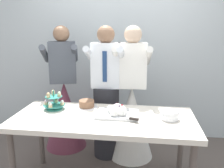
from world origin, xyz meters
TOP-DOWN VIEW (x-y plane):
  - rear_wall at (0.00, 1.37)m, footprint 5.20×0.10m
  - dessert_table at (0.00, 0.00)m, footprint 1.80×0.80m
  - cupcake_stand at (-0.56, 0.15)m, footprint 0.23×0.23m
  - main_cake_tray at (0.14, 0.05)m, footprint 0.43×0.34m
  - plate_stack at (0.64, 0.02)m, footprint 0.18×0.18m
  - round_cake at (-0.23, 0.24)m, footprint 0.24×0.24m
  - person_groom at (-0.07, 0.62)m, footprint 0.46×0.49m
  - person_bride at (0.25, 0.65)m, footprint 0.56×0.56m
  - person_guest at (-0.67, 0.79)m, footprint 0.60×0.59m

SIDE VIEW (x-z plane):
  - person_bride at x=0.25m, z-range -0.25..1.41m
  - person_guest at x=-0.67m, z-range -0.25..1.41m
  - dessert_table at x=0.00m, z-range 0.31..1.09m
  - person_groom at x=-0.07m, z-range -0.08..1.58m
  - round_cake at x=-0.23m, z-range 0.77..0.86m
  - main_cake_tray at x=0.14m, z-range 0.75..0.88m
  - plate_stack at x=0.64m, z-range 0.78..0.86m
  - cupcake_stand at x=-0.56m, z-range 0.75..0.96m
  - rear_wall at x=0.00m, z-range 0.00..2.90m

